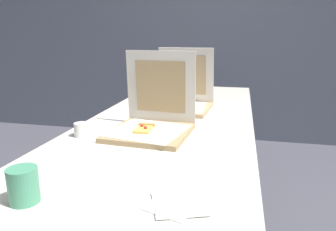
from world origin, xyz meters
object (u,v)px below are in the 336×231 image
at_px(pizza_box_front, 152,122).
at_px(pizza_box_middle, 181,100).
at_px(napkin_pile, 177,203).
at_px(cup_printed_front, 23,185).
at_px(table, 171,127).
at_px(cup_white_far, 148,98).
at_px(cup_white_near_left, 81,130).

height_order(pizza_box_front, pizza_box_middle, pizza_box_front).
bearing_deg(napkin_pile, cup_printed_front, -169.43).
height_order(pizza_box_middle, cup_printed_front, pizza_box_middle).
relative_size(table, cup_printed_front, 23.34).
bearing_deg(cup_white_far, napkin_pile, -70.43).
distance_m(pizza_box_middle, cup_printed_front, 1.19).
height_order(pizza_box_middle, cup_white_near_left, pizza_box_middle).
height_order(table, cup_printed_front, cup_printed_front).
bearing_deg(napkin_pile, pizza_box_front, 111.62).
xyz_separation_m(table, napkin_pile, (0.20, -0.86, 0.05)).
relative_size(pizza_box_front, cup_printed_front, 3.83).
height_order(cup_printed_front, napkin_pile, cup_printed_front).
bearing_deg(pizza_box_middle, cup_white_near_left, -113.88).
distance_m(pizza_box_middle, napkin_pile, 1.11).
xyz_separation_m(table, pizza_box_front, (-0.03, -0.27, 0.10)).
relative_size(cup_white_far, cup_printed_front, 0.65).
distance_m(table, cup_printed_front, 0.96).
bearing_deg(cup_printed_front, cup_white_far, 91.67).
relative_size(pizza_box_middle, cup_white_near_left, 5.84).
relative_size(pizza_box_front, napkin_pile, 2.02).
distance_m(table, pizza_box_front, 0.29).
relative_size(table, cup_white_far, 35.85).
relative_size(cup_white_near_left, napkin_pile, 0.34).
bearing_deg(cup_white_far, pizza_box_middle, -28.12).
relative_size(cup_printed_front, napkin_pile, 0.53).
height_order(table, napkin_pile, napkin_pile).
relative_size(cup_white_far, napkin_pile, 0.34).
bearing_deg(table, cup_printed_front, -101.87).
relative_size(table, cup_white_near_left, 35.85).
bearing_deg(pizza_box_middle, pizza_box_front, -90.59).
bearing_deg(table, cup_white_near_left, -130.09).
xyz_separation_m(table, cup_printed_front, (-0.20, -0.93, 0.09)).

